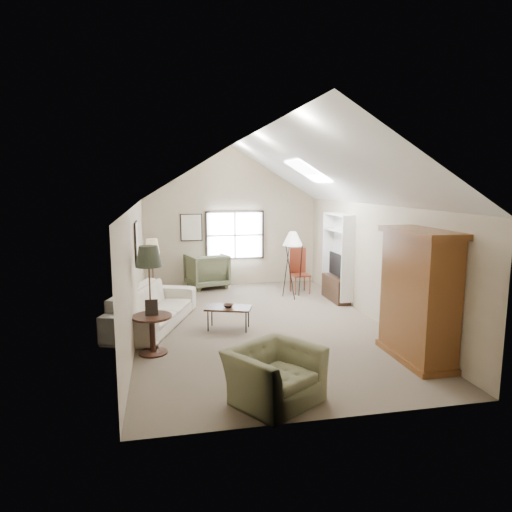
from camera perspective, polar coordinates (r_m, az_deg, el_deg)
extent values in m
cube|color=#716151|center=(9.73, 0.48, -8.54)|extent=(5.00, 8.00, 0.01)
cube|color=tan|center=(13.32, -3.11, 1.76)|extent=(5.00, 0.01, 2.50)
cube|color=tan|center=(5.68, 9.03, -8.40)|extent=(5.00, 0.01, 2.50)
cube|color=tan|center=(9.24, -14.86, -1.79)|extent=(0.01, 8.00, 2.50)
cube|color=tan|center=(10.24, 14.31, -0.73)|extent=(0.01, 8.00, 2.50)
cube|color=black|center=(13.27, -2.66, 2.61)|extent=(1.72, 0.08, 1.42)
cube|color=black|center=(9.46, -14.71, 1.53)|extent=(0.68, 0.04, 0.88)
cube|color=black|center=(13.12, -8.09, 3.55)|extent=(0.62, 0.04, 0.78)
cube|color=brown|center=(8.05, 19.64, -4.71)|extent=(0.60, 1.50, 2.20)
cube|color=white|center=(11.63, 10.16, 0.07)|extent=(0.32, 1.30, 2.10)
cube|color=#382316|center=(11.79, 9.95, -4.02)|extent=(0.34, 1.18, 0.60)
cube|color=black|center=(11.66, 10.04, -1.05)|extent=(0.05, 0.90, 0.55)
imported|color=beige|center=(9.76, -12.78, -6.26)|extent=(1.95, 2.94, 0.80)
imported|color=#6E714F|center=(6.40, 2.30, -14.63)|extent=(1.50, 1.46, 0.74)
imported|color=#5A6043|center=(13.05, -6.20, -1.81)|extent=(1.30, 1.32, 0.98)
cube|color=#3A2417|center=(9.37, -3.45, -7.76)|extent=(1.02, 0.77, 0.47)
imported|color=#332115|center=(9.30, -3.47, -6.23)|extent=(0.28, 0.28, 0.05)
cylinder|color=#371F16|center=(8.25, -12.81, -9.55)|extent=(0.88, 0.88, 0.69)
cube|color=maroon|center=(12.36, 5.54, -1.88)|extent=(0.49, 0.49, 1.21)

